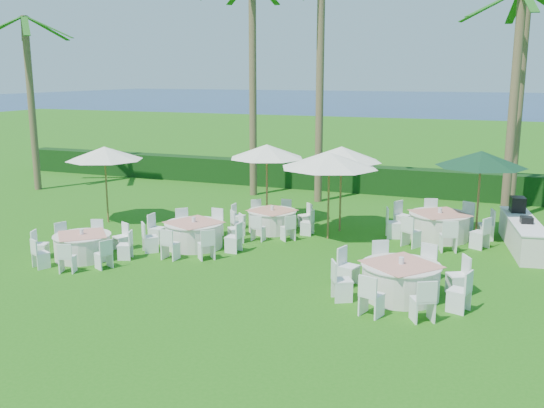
% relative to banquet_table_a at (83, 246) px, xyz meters
% --- Properties ---
extents(ground, '(120.00, 120.00, 0.00)m').
position_rel_banquet_table_a_xyz_m(ground, '(3.67, 1.10, -0.39)').
color(ground, '#1E6110').
rests_on(ground, ground).
extents(hedge, '(34.00, 1.00, 1.20)m').
position_rel_banquet_table_a_xyz_m(hedge, '(3.67, 13.10, 0.21)').
color(hedge, black).
rests_on(hedge, ground).
extents(ocean, '(260.00, 260.00, 0.00)m').
position_rel_banquet_table_a_xyz_m(ocean, '(3.67, 103.10, -0.39)').
color(ocean, '#072148').
rests_on(ocean, ground).
extents(banquet_table_a, '(2.85, 2.85, 0.89)m').
position_rel_banquet_table_a_xyz_m(banquet_table_a, '(0.00, 0.00, 0.00)').
color(banquet_table_a, silver).
rests_on(banquet_table_a, ground).
extents(banquet_table_b, '(3.19, 3.19, 0.97)m').
position_rel_banquet_table_a_xyz_m(banquet_table_b, '(2.47, 2.27, 0.04)').
color(banquet_table_b, silver).
rests_on(banquet_table_b, ground).
extents(banquet_table_c, '(3.35, 3.35, 1.01)m').
position_rel_banquet_table_a_xyz_m(banquet_table_c, '(9.23, 0.22, 0.06)').
color(banquet_table_c, silver).
rests_on(banquet_table_c, ground).
extents(banquet_table_e, '(2.93, 2.93, 0.90)m').
position_rel_banquet_table_a_xyz_m(banquet_table_e, '(4.04, 4.97, 0.00)').
color(banquet_table_e, silver).
rests_on(banquet_table_e, ground).
extents(banquet_table_f, '(3.43, 3.43, 1.04)m').
position_rel_banquet_table_a_xyz_m(banquet_table_f, '(9.50, 6.08, 0.07)').
color(banquet_table_f, silver).
rests_on(banquet_table_f, ground).
extents(umbrella_a, '(2.75, 2.75, 2.78)m').
position_rel_banquet_table_a_xyz_m(umbrella_a, '(-2.03, 3.99, 2.15)').
color(umbrella_a, brown).
rests_on(umbrella_a, ground).
extents(umbrella_b, '(3.19, 3.19, 2.86)m').
position_rel_banquet_table_a_xyz_m(umbrella_b, '(6.10, 4.72, 2.22)').
color(umbrella_b, brown).
rests_on(umbrella_b, ground).
extents(umbrella_c, '(2.72, 2.72, 2.85)m').
position_rel_banquet_table_a_xyz_m(umbrella_c, '(3.37, 6.14, 2.22)').
color(umbrella_c, brown).
rests_on(umbrella_c, ground).
extents(umbrella_d, '(2.75, 2.75, 2.93)m').
position_rel_banquet_table_a_xyz_m(umbrella_d, '(6.20, 5.85, 2.29)').
color(umbrella_d, brown).
rests_on(umbrella_d, ground).
extents(umbrella_green, '(2.88, 2.88, 2.92)m').
position_rel_banquet_table_a_xyz_m(umbrella_green, '(10.65, 6.41, 2.28)').
color(umbrella_green, brown).
rests_on(umbrella_green, ground).
extents(buffet_table, '(1.47, 4.05, 1.41)m').
position_rel_banquet_table_a_xyz_m(buffet_table, '(12.03, 5.81, 0.11)').
color(buffet_table, silver).
rests_on(buffet_table, ground).
extents(palm_b, '(4.19, 4.39, 9.35)m').
position_rel_banquet_table_a_xyz_m(palm_b, '(0.92, 10.64, 4.75)').
color(palm_b, brown).
rests_on(palm_b, ground).
extents(palm_c, '(4.40, 3.97, 10.49)m').
position_rel_banquet_table_a_xyz_m(palm_c, '(4.03, 10.34, 5.33)').
color(palm_c, brown).
rests_on(palm_c, ground).
extents(palm_d, '(4.21, 4.38, 9.44)m').
position_rel_banquet_table_a_xyz_m(palm_d, '(11.67, 11.30, 4.80)').
color(palm_d, brown).
rests_on(palm_d, ground).
extents(palm_e, '(4.24, 4.37, 8.17)m').
position_rel_banquet_table_a_xyz_m(palm_e, '(11.48, 9.42, 4.15)').
color(palm_e, brown).
rests_on(palm_e, ground).
extents(palm_f, '(4.33, 4.31, 7.86)m').
position_rel_banquet_table_a_xyz_m(palm_f, '(-9.03, 8.16, 3.99)').
color(palm_f, brown).
rests_on(palm_f, ground).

